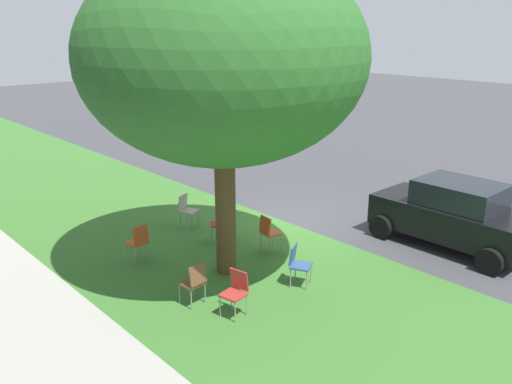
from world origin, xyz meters
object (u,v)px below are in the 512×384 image
(chair_1, at_px, (236,289))
(chair_4, at_px, (269,231))
(chair_3, at_px, (194,280))
(chair_5, at_px, (186,208))
(chair_0, at_px, (221,221))
(chair_2, at_px, (298,262))
(parked_car, at_px, (453,213))
(street_tree, at_px, (223,59))
(chair_6, at_px, (138,240))

(chair_1, height_order, chair_4, same)
(chair_3, xyz_separation_m, chair_4, (0.88, -2.84, 0.00))
(chair_1, height_order, chair_5, same)
(chair_0, bearing_deg, chair_2, 173.56)
(chair_0, bearing_deg, parked_car, -135.91)
(chair_2, bearing_deg, chair_1, 91.11)
(chair_4, bearing_deg, chair_0, 18.98)
(chair_2, bearing_deg, street_tree, 24.62)
(chair_3, xyz_separation_m, chair_6, (2.47, -0.25, 0.00))
(street_tree, xyz_separation_m, chair_1, (-1.53, 1.04, -4.05))
(chair_0, relative_size, chair_5, 1.00)
(street_tree, height_order, chair_5, street_tree)
(chair_1, xyz_separation_m, chair_6, (3.29, 0.10, 0.00))
(chair_1, relative_size, chair_4, 1.00)
(chair_0, height_order, chair_1, same)
(chair_0, relative_size, chair_1, 1.00)
(chair_0, height_order, chair_6, same)
(chair_5, xyz_separation_m, parked_car, (-5.45, -4.00, 0.32))
(street_tree, distance_m, chair_1, 4.45)
(chair_4, bearing_deg, chair_6, 58.45)
(street_tree, relative_size, chair_2, 7.60)
(chair_0, distance_m, chair_3, 3.22)
(chair_4, bearing_deg, chair_2, 155.25)
(chair_2, bearing_deg, chair_3, 69.37)
(chair_2, height_order, chair_4, same)
(chair_4, bearing_deg, street_tree, 96.52)
(street_tree, relative_size, chair_6, 7.60)
(chair_0, bearing_deg, chair_5, 2.65)
(chair_1, bearing_deg, street_tree, -34.17)
(chair_5, relative_size, parked_car, 0.24)
(chair_1, relative_size, chair_5, 1.00)
(street_tree, bearing_deg, chair_4, -83.48)
(chair_0, bearing_deg, chair_6, 81.40)
(chair_2, relative_size, parked_car, 0.24)
(chair_5, bearing_deg, chair_4, -169.34)
(chair_6, bearing_deg, chair_1, -178.18)
(street_tree, distance_m, chair_3, 4.34)
(chair_4, height_order, chair_5, same)
(chair_5, bearing_deg, parked_car, -143.72)
(chair_3, xyz_separation_m, parked_car, (-1.92, -6.34, 0.32))
(street_tree, distance_m, chair_5, 5.03)
(chair_5, xyz_separation_m, chair_6, (-1.06, 2.09, 0.00))
(street_tree, bearing_deg, parked_car, -118.00)
(chair_6, height_order, parked_car, parked_car)
(street_tree, bearing_deg, chair_1, 145.83)
(chair_1, bearing_deg, chair_5, -24.59)
(chair_3, distance_m, chair_4, 2.97)
(chair_3, bearing_deg, chair_4, -72.77)
(chair_2, bearing_deg, chair_0, -6.44)
(chair_6, bearing_deg, chair_2, -150.68)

